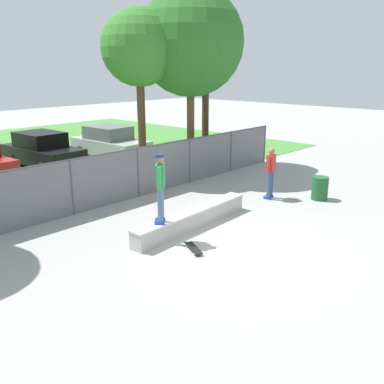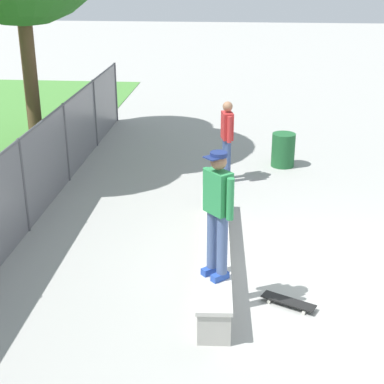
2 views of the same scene
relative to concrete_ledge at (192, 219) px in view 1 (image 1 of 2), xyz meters
The scene contains 12 objects.
ground_plane 2.01m from the concrete_ledge, 101.40° to the right, with size 80.00×80.00×0.00m, color #9E9E99.
concrete_ledge is the anchor object (origin of this frame).
skateboarder 1.85m from the concrete_ledge, behind, with size 0.47×0.45×1.84m.
skateboard 1.66m from the concrete_ledge, 136.20° to the right, with size 0.54×0.80×0.09m.
chainlink_fence 3.59m from the concrete_ledge, 96.42° to the left, with size 18.71×0.07×1.78m.
tree_near_right 7.84m from the concrete_ledge, 62.46° to the left, with size 2.98×2.98×6.69m.
tree_mid 8.48m from the concrete_ledge, 43.50° to the left, with size 4.37×4.37×7.62m.
tree_far 10.23m from the concrete_ledge, 38.79° to the left, with size 2.88×2.88×7.47m.
car_black 10.12m from the concrete_ledge, 85.13° to the left, with size 2.20×4.30×1.66m.
car_silver 10.39m from the concrete_ledge, 66.22° to the left, with size 2.20×4.30×1.66m.
bystander 4.00m from the concrete_ledge, ahead, with size 0.59×0.34×1.82m.
trash_bin 5.22m from the concrete_ledge, 15.62° to the right, with size 0.56×0.56×0.81m, color #1E592D.
Camera 1 is at (-8.14, -5.95, 4.47)m, focal length 40.04 mm.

